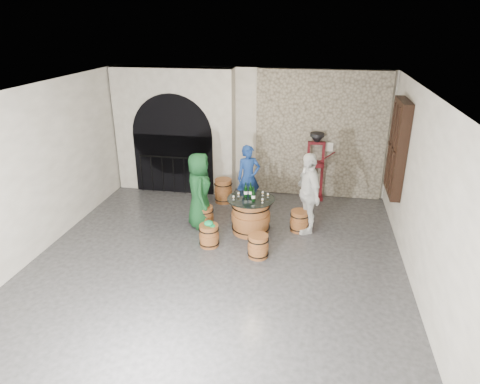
% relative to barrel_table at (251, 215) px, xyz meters
% --- Properties ---
extents(ground, '(8.00, 8.00, 0.00)m').
position_rel_barrel_table_xyz_m(ground, '(-0.44, -1.57, -0.39)').
color(ground, '#2C2C2E').
rests_on(ground, ground).
extents(wall_back, '(8.00, 0.00, 8.00)m').
position_rel_barrel_table_xyz_m(wall_back, '(-0.44, 2.43, 1.21)').
color(wall_back, beige).
rests_on(wall_back, ground).
extents(wall_front, '(8.00, 0.00, 8.00)m').
position_rel_barrel_table_xyz_m(wall_front, '(-0.44, -5.57, 1.21)').
color(wall_front, beige).
rests_on(wall_front, ground).
extents(wall_left, '(0.00, 8.00, 8.00)m').
position_rel_barrel_table_xyz_m(wall_left, '(-3.94, -1.57, 1.21)').
color(wall_left, beige).
rests_on(wall_left, ground).
extents(wall_right, '(0.00, 8.00, 8.00)m').
position_rel_barrel_table_xyz_m(wall_right, '(3.06, -1.57, 1.21)').
color(wall_right, beige).
rests_on(wall_right, ground).
extents(ceiling, '(8.00, 8.00, 0.00)m').
position_rel_barrel_table_xyz_m(ceiling, '(-0.44, -1.57, 2.81)').
color(ceiling, beige).
rests_on(ceiling, wall_back).
extents(stone_facing_panel, '(3.20, 0.12, 3.18)m').
position_rel_barrel_table_xyz_m(stone_facing_panel, '(1.36, 2.37, 1.21)').
color(stone_facing_panel, gray).
rests_on(stone_facing_panel, ground).
extents(arched_opening, '(3.10, 0.60, 3.19)m').
position_rel_barrel_table_xyz_m(arched_opening, '(-2.34, 2.16, 1.20)').
color(arched_opening, beige).
rests_on(arched_opening, ground).
extents(shuttered_window, '(0.23, 1.10, 2.00)m').
position_rel_barrel_table_xyz_m(shuttered_window, '(2.94, 0.83, 1.41)').
color(shuttered_window, black).
rests_on(shuttered_window, wall_right).
extents(barrel_table, '(1.01, 1.01, 0.78)m').
position_rel_barrel_table_xyz_m(barrel_table, '(0.00, 0.00, 0.00)').
color(barrel_table, brown).
rests_on(barrel_table, ground).
extents(barrel_stool_left, '(0.42, 0.42, 0.47)m').
position_rel_barrel_table_xyz_m(barrel_stool_left, '(-1.05, 0.09, -0.16)').
color(barrel_stool_left, brown).
rests_on(barrel_stool_left, ground).
extents(barrel_stool_far, '(0.42, 0.42, 0.47)m').
position_rel_barrel_table_xyz_m(barrel_stool_far, '(-0.21, 1.04, -0.16)').
color(barrel_stool_far, brown).
rests_on(barrel_stool_far, ground).
extents(barrel_stool_right, '(0.42, 0.42, 0.47)m').
position_rel_barrel_table_xyz_m(barrel_stool_right, '(1.03, 0.23, -0.16)').
color(barrel_stool_right, brown).
rests_on(barrel_stool_right, ground).
extents(barrel_stool_near_right, '(0.42, 0.42, 0.47)m').
position_rel_barrel_table_xyz_m(barrel_stool_near_right, '(0.30, -1.01, -0.16)').
color(barrel_stool_near_right, brown).
rests_on(barrel_stool_near_right, ground).
extents(barrel_stool_near_left, '(0.42, 0.42, 0.47)m').
position_rel_barrel_table_xyz_m(barrel_stool_near_left, '(-0.74, -0.76, -0.16)').
color(barrel_stool_near_left, brown).
rests_on(barrel_stool_near_left, ground).
extents(green_cap, '(0.23, 0.18, 0.10)m').
position_rel_barrel_table_xyz_m(green_cap, '(-0.73, -0.76, 0.12)').
color(green_cap, '#0D924A').
rests_on(green_cap, barrel_stool_near_left).
extents(person_green, '(0.76, 0.95, 1.69)m').
position_rel_barrel_table_xyz_m(person_green, '(-1.15, 0.10, 0.46)').
color(person_green, '#12401D').
rests_on(person_green, ground).
extents(person_blue, '(0.68, 0.59, 1.57)m').
position_rel_barrel_table_xyz_m(person_blue, '(-0.26, 1.24, 0.40)').
color(person_blue, navy).
rests_on(person_blue, ground).
extents(person_white, '(0.80, 1.12, 1.77)m').
position_rel_barrel_table_xyz_m(person_white, '(1.18, 0.27, 0.50)').
color(person_white, white).
rests_on(person_white, ground).
extents(wine_bottle_left, '(0.08, 0.08, 0.32)m').
position_rel_barrel_table_xyz_m(wine_bottle_left, '(-0.12, 0.07, 0.52)').
color(wine_bottle_left, black).
rests_on(wine_bottle_left, barrel_table).
extents(wine_bottle_center, '(0.08, 0.08, 0.32)m').
position_rel_barrel_table_xyz_m(wine_bottle_center, '(0.07, -0.13, 0.52)').
color(wine_bottle_center, black).
rests_on(wine_bottle_center, barrel_table).
extents(wine_bottle_right, '(0.08, 0.08, 0.32)m').
position_rel_barrel_table_xyz_m(wine_bottle_right, '(-0.03, 0.09, 0.52)').
color(wine_bottle_right, black).
rests_on(wine_bottle_right, barrel_table).
extents(tasting_glass_a, '(0.05, 0.05, 0.10)m').
position_rel_barrel_table_xyz_m(tasting_glass_a, '(-0.35, -0.14, 0.44)').
color(tasting_glass_a, '#BE7B25').
rests_on(tasting_glass_a, barrel_table).
extents(tasting_glass_b, '(0.05, 0.05, 0.10)m').
position_rel_barrel_table_xyz_m(tasting_glass_b, '(0.34, 0.12, 0.44)').
color(tasting_glass_b, '#BE7B25').
rests_on(tasting_glass_b, barrel_table).
extents(tasting_glass_c, '(0.05, 0.05, 0.10)m').
position_rel_barrel_table_xyz_m(tasting_glass_c, '(-0.05, 0.24, 0.44)').
color(tasting_glass_c, '#BE7B25').
rests_on(tasting_glass_c, barrel_table).
extents(tasting_glass_d, '(0.05, 0.05, 0.10)m').
position_rel_barrel_table_xyz_m(tasting_glass_d, '(0.22, 0.20, 0.44)').
color(tasting_glass_d, '#BE7B25').
rests_on(tasting_glass_d, barrel_table).
extents(tasting_glass_e, '(0.05, 0.05, 0.10)m').
position_rel_barrel_table_xyz_m(tasting_glass_e, '(0.27, -0.18, 0.44)').
color(tasting_glass_e, '#BE7B25').
rests_on(tasting_glass_e, barrel_table).
extents(tasting_glass_f, '(0.05, 0.05, 0.10)m').
position_rel_barrel_table_xyz_m(tasting_glass_f, '(-0.28, 0.06, 0.44)').
color(tasting_glass_f, '#BE7B25').
rests_on(tasting_glass_f, barrel_table).
extents(side_barrel, '(0.45, 0.45, 0.60)m').
position_rel_barrel_table_xyz_m(side_barrel, '(-0.93, 1.48, -0.09)').
color(side_barrel, brown).
rests_on(side_barrel, ground).
extents(corking_press, '(0.72, 0.42, 1.72)m').
position_rel_barrel_table_xyz_m(corking_press, '(1.29, 2.11, 0.61)').
color(corking_press, '#530D15').
rests_on(corking_press, ground).
extents(control_box, '(0.18, 0.10, 0.22)m').
position_rel_barrel_table_xyz_m(control_box, '(1.61, 2.29, 0.96)').
color(control_box, silver).
rests_on(control_box, wall_back).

